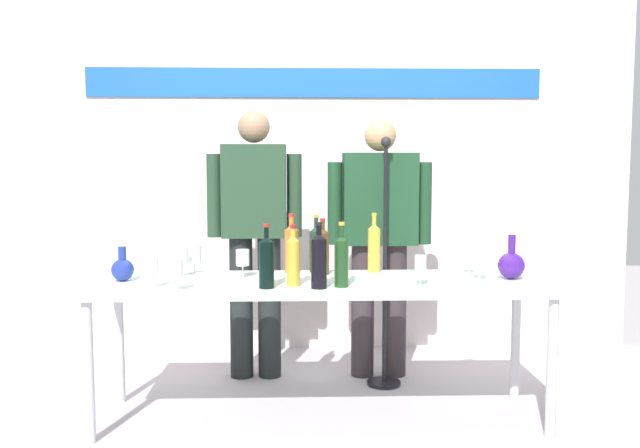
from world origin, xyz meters
TOP-DOWN VIEW (x-y plane):
  - ground_plane at (0.00, 0.00)m, footprint 10.00×10.00m
  - back_wall at (0.00, 1.38)m, footprint 4.47×0.11m
  - display_table at (0.00, 0.00)m, footprint 2.31×0.63m
  - decanter_blue_left at (-1.00, 0.01)m, footprint 0.11×0.11m
  - decanter_blue_right at (0.98, 0.01)m, footprint 0.14×0.14m
  - presenter_left at (-0.38, 0.69)m, footprint 0.57×0.22m
  - presenter_right at (0.38, 0.69)m, footprint 0.63×0.22m
  - wine_bottle_0 at (-0.15, 0.25)m, footprint 0.08×0.08m
  - wine_bottle_1 at (-0.14, -0.15)m, footprint 0.07×0.07m
  - wine_bottle_2 at (-0.02, 0.26)m, footprint 0.07×0.07m
  - wine_bottle_3 at (-0.02, -0.22)m, footprint 0.08×0.08m
  - wine_bottle_4 at (0.30, 0.25)m, footprint 0.07×0.07m
  - wine_bottle_5 at (0.01, 0.17)m, footprint 0.07×0.07m
  - wine_bottle_6 at (-0.26, -0.20)m, footprint 0.07×0.07m
  - wine_bottle_7 at (0.09, -0.18)m, footprint 0.07×0.07m
  - wine_glass_left_0 at (-0.67, 0.23)m, footprint 0.07×0.07m
  - wine_glass_left_1 at (-0.68, -0.26)m, footprint 0.07×0.07m
  - wine_glass_left_2 at (-0.40, 0.10)m, footprint 0.07×0.07m
  - wine_glass_left_3 at (-0.81, -0.19)m, footprint 0.06×0.06m
  - wine_glass_left_4 at (-0.72, 0.13)m, footprint 0.07×0.07m
  - wine_glass_right_0 at (0.48, -0.16)m, footprint 0.06×0.06m
  - wine_glass_right_1 at (0.80, -0.03)m, footprint 0.07×0.07m
  - wine_glass_right_2 at (0.80, 0.16)m, footprint 0.06×0.06m
  - microphone_stand at (0.39, 0.51)m, footprint 0.20×0.20m

SIDE VIEW (x-z plane):
  - ground_plane at x=0.00m, z-range 0.00..0.00m
  - microphone_stand at x=0.39m, z-range -0.25..1.22m
  - display_table at x=0.00m, z-range 0.30..1.03m
  - decanter_blue_left at x=-1.00m, z-range 0.70..0.87m
  - decanter_blue_right at x=0.98m, z-range 0.68..0.91m
  - wine_glass_left_2 at x=-0.40m, z-range 0.75..0.90m
  - wine_glass_left_0 at x=-0.67m, z-range 0.75..0.90m
  - wine_glass_left_1 at x=-0.68m, z-range 0.75..0.90m
  - wine_glass_left_4 at x=-0.72m, z-range 0.75..0.90m
  - wine_glass_right_0 at x=0.48m, z-range 0.75..0.90m
  - wine_glass_left_3 at x=-0.81m, z-range 0.75..0.90m
  - wine_glass_right_1 at x=0.80m, z-range 0.76..0.91m
  - wine_glass_right_2 at x=0.80m, z-range 0.76..0.93m
  - wine_bottle_1 at x=-0.14m, z-range 0.70..1.00m
  - wine_bottle_6 at x=-0.26m, z-range 0.70..1.01m
  - wine_bottle_2 at x=-0.02m, z-range 0.70..1.01m
  - wine_bottle_5 at x=0.01m, z-range 0.70..1.00m
  - wine_bottle_7 at x=0.09m, z-range 0.70..1.01m
  - wine_bottle_0 at x=-0.15m, z-range 0.70..1.02m
  - wine_bottle_4 at x=0.30m, z-range 0.70..1.02m
  - wine_bottle_3 at x=-0.02m, z-range 0.70..1.02m
  - presenter_right at x=0.38m, z-range 0.12..1.69m
  - presenter_left at x=-0.38m, z-range 0.11..1.73m
  - back_wall at x=0.00m, z-range 0.00..3.00m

